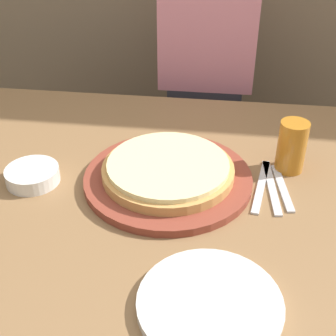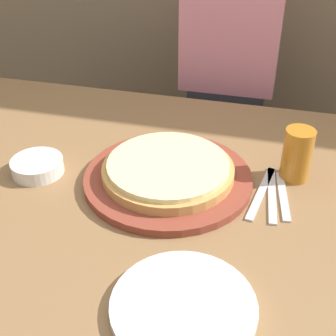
% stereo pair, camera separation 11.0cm
% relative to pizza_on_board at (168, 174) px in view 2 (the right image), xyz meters
% --- Properties ---
extents(dining_table, '(1.46, 1.00, 0.76)m').
position_rel_pizza_on_board_xyz_m(dining_table, '(-0.03, -0.03, -0.41)').
color(dining_table, olive).
rests_on(dining_table, ground_plane).
extents(pizza_on_board, '(0.40, 0.40, 0.06)m').
position_rel_pizza_on_board_xyz_m(pizza_on_board, '(0.00, 0.00, 0.00)').
color(pizza_on_board, brown).
rests_on(pizza_on_board, dining_table).
extents(beer_glass, '(0.07, 0.07, 0.13)m').
position_rel_pizza_on_board_xyz_m(beer_glass, '(0.29, 0.09, 0.05)').
color(beer_glass, '#B7701E').
rests_on(beer_glass, dining_table).
extents(dinner_plate, '(0.26, 0.26, 0.02)m').
position_rel_pizza_on_board_xyz_m(dinner_plate, '(0.12, -0.36, -0.01)').
color(dinner_plate, silver).
rests_on(dinner_plate, dining_table).
extents(side_bowl, '(0.13, 0.13, 0.04)m').
position_rel_pizza_on_board_xyz_m(side_bowl, '(-0.32, -0.04, -0.01)').
color(side_bowl, silver).
rests_on(side_bowl, dining_table).
extents(fork, '(0.05, 0.22, 0.00)m').
position_rel_pizza_on_board_xyz_m(fork, '(0.22, 0.01, -0.02)').
color(fork, silver).
rests_on(fork, dining_table).
extents(dinner_knife, '(0.04, 0.22, 0.00)m').
position_rel_pizza_on_board_xyz_m(dinner_knife, '(0.25, 0.01, -0.02)').
color(dinner_knife, silver).
rests_on(dinner_knife, dining_table).
extents(spoon, '(0.04, 0.18, 0.00)m').
position_rel_pizza_on_board_xyz_m(spoon, '(0.27, 0.01, -0.02)').
color(spoon, silver).
rests_on(spoon, dining_table).
extents(diner_person, '(0.32, 0.20, 1.35)m').
position_rel_pizza_on_board_xyz_m(diner_person, '(0.05, 0.66, -0.12)').
color(diner_person, '#33333D').
rests_on(diner_person, ground_plane).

